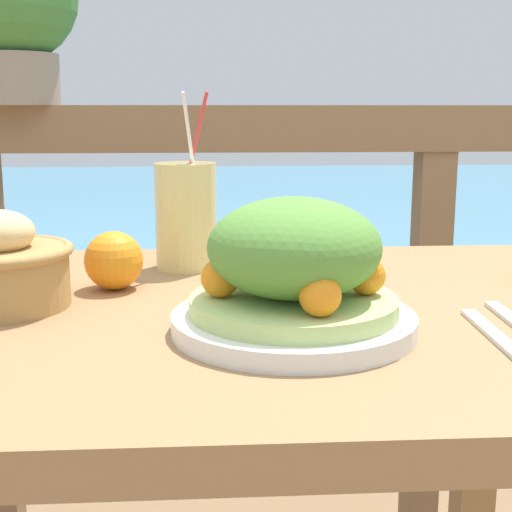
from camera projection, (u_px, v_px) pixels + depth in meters
The scene contains 8 objects.
patio_table at pixel (215, 405), 0.86m from camera, with size 1.01×0.71×0.77m.
railing_fence at pixel (212, 246), 1.45m from camera, with size 2.80×0.08×1.00m.
sea_backdrop at pixel (212, 242), 3.99m from camera, with size 12.00×4.00×0.53m.
salad_plate at pixel (295, 275), 0.73m from camera, with size 0.25×0.25×0.14m.
drink_glass at pixel (187, 216), 1.02m from camera, with size 0.09×0.09×0.25m.
potted_plant at pixel (9, 5), 1.34m from camera, with size 0.26×0.26×0.34m.
fork at pixel (497, 336), 0.72m from camera, with size 0.02×0.18×0.00m.
orange_near_glass at pixel (114, 260), 0.91m from camera, with size 0.07×0.07×0.07m.
Camera 1 is at (-0.00, -0.81, 1.00)m, focal length 50.00 mm.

